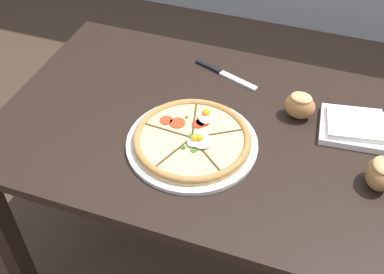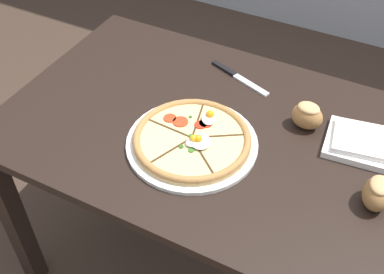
# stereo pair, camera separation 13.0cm
# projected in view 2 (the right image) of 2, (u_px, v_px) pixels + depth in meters

# --- Properties ---
(ground_plane) EXTENTS (12.00, 12.00, 0.00)m
(ground_plane) POSITION_uv_depth(u_px,v_px,m) (215.00, 266.00, 1.87)
(ground_plane) COLOR #3D2D23
(dining_table) EXTENTS (1.29, 0.79, 0.73)m
(dining_table) POSITION_uv_depth(u_px,v_px,m) (222.00, 156.00, 1.44)
(dining_table) COLOR black
(dining_table) RESTS_ON ground_plane
(pizza) EXTENTS (0.36, 0.36, 0.05)m
(pizza) POSITION_uv_depth(u_px,v_px,m) (192.00, 140.00, 1.31)
(pizza) COLOR white
(pizza) RESTS_ON dining_table
(napkin_folded) EXTENTS (0.20, 0.18, 0.04)m
(napkin_folded) POSITION_uv_depth(u_px,v_px,m) (361.00, 143.00, 1.31)
(napkin_folded) COLOR white
(napkin_folded) RESTS_ON dining_table
(bread_piece_near) EXTENTS (0.08, 0.10, 0.08)m
(bread_piece_near) POSITION_uv_depth(u_px,v_px,m) (377.00, 193.00, 1.15)
(bread_piece_near) COLOR olive
(bread_piece_near) RESTS_ON dining_table
(bread_piece_mid) EXTENTS (0.09, 0.07, 0.08)m
(bread_piece_mid) POSITION_uv_depth(u_px,v_px,m) (307.00, 115.00, 1.35)
(bread_piece_mid) COLOR #A3703D
(bread_piece_mid) RESTS_ON dining_table
(knife_main) EXTENTS (0.23, 0.10, 0.01)m
(knife_main) POSITION_uv_depth(u_px,v_px,m) (239.00, 77.00, 1.54)
(knife_main) COLOR silver
(knife_main) RESTS_ON dining_table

